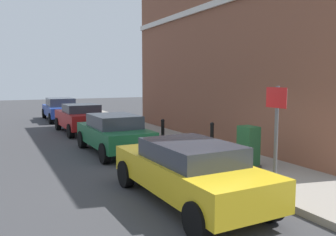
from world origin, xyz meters
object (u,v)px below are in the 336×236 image
Objects in this scene: car_red at (81,118)px; bollard_near_cabinet at (212,137)px; bollard_far_kerb at (163,132)px; car_yellow at (188,170)px; car_blue at (60,109)px; street_sign at (276,123)px; car_green at (114,133)px; utility_cabinet at (248,148)px.

bollard_near_cabinet is at bearing -161.88° from car_red.
car_yellow is at bearing -109.86° from bollard_far_kerb.
bollard_far_kerb is at bearing -171.36° from car_blue.
street_sign is at bearing -173.57° from car_blue.
bollard_near_cabinet is 0.45× the size of street_sign.
car_yellow reaches higher than bollard_far_kerb.
car_red is at bearing -2.16° from car_yellow.
car_red is 7.92m from bollard_near_cabinet.
car_green is 4.89m from utility_cabinet.
utility_cabinet is 0.50× the size of street_sign.
car_green is 3.45m from bollard_near_cabinet.
car_blue is 4.33× the size of bollard_near_cabinet.
car_yellow is 1.08× the size of car_red.
car_red is 1.74× the size of street_sign.
street_sign is at bearing -108.56° from car_yellow.
car_green is 1.71× the size of street_sign.
street_sign reaches higher than car_green.
bollard_far_kerb is at bearing 122.66° from bollard_near_cabinet.
utility_cabinet is 3.68m from bollard_far_kerb.
car_blue is at bearing -1.90° from car_yellow.
car_blue is at bearing 95.59° from street_sign.
car_blue reaches higher than utility_cabinet.
car_blue is 15.40m from utility_cabinet.
car_yellow is 4.15× the size of bollard_far_kerb.
car_red is (0.02, 5.26, 0.01)m from car_green.
car_green reaches higher than car_yellow.
bollard_near_cabinet is at bearing -41.62° from car_yellow.
car_green is at bearing 105.66° from street_sign.
car_green reaches higher than bollard_near_cabinet.
utility_cabinet is 2.31m from street_sign.
car_red is 3.85× the size of bollard_far_kerb.
car_yellow is 3.75× the size of utility_cabinet.
street_sign reaches higher than car_blue.
car_yellow is 16.53m from car_blue.
utility_cabinet is at bearing -92.92° from bollard_near_cabinet.
street_sign is at bearing -172.84° from car_red.
street_sign reaches higher than car_red.
car_red is 9.76m from utility_cabinet.
bollard_near_cabinet is 1.90m from bollard_far_kerb.
utility_cabinet is 1.11× the size of bollard_near_cabinet.
car_green is at bearing 121.46° from utility_cabinet.
car_red reaches higher than car_yellow.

